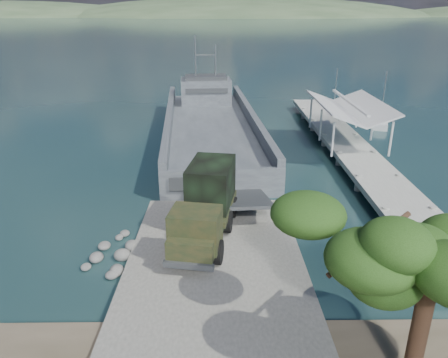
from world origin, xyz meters
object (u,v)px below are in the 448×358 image
at_px(sailboat_near, 380,123).
at_px(military_truck, 206,204).
at_px(landing_craft, 211,132).
at_px(sailboat_far, 334,112).
at_px(soldier, 207,249).
at_px(overhang_tree, 413,251).
at_px(pier, 349,140).

bearing_deg(sailboat_near, military_truck, -108.04).
height_order(landing_craft, sailboat_far, landing_craft).
bearing_deg(soldier, landing_craft, 68.08).
bearing_deg(soldier, military_truck, 69.01).
height_order(sailboat_far, overhang_tree, overhang_tree).
xyz_separation_m(soldier, overhang_tree, (7.45, -7.61, 4.46)).
relative_size(landing_craft, sailboat_far, 6.08).
bearing_deg(military_truck, sailboat_far, 74.00).
relative_size(sailboat_near, sailboat_far, 1.09).
relative_size(pier, overhang_tree, 5.35).
height_order(landing_craft, overhang_tree, landing_craft).
bearing_deg(sailboat_near, pier, -103.88).
relative_size(landing_craft, overhang_tree, 4.64).
xyz_separation_m(landing_craft, sailboat_near, (20.84, 6.04, -0.55)).
bearing_deg(soldier, sailboat_far, 44.21).
relative_size(sailboat_far, overhang_tree, 0.76).
xyz_separation_m(soldier, sailboat_far, (16.51, 37.91, -1.19)).
distance_m(soldier, sailboat_near, 37.85).
bearing_deg(sailboat_near, soldier, -104.70).
distance_m(pier, sailboat_near, 13.54).
distance_m(military_truck, overhang_tree, 13.93).
relative_size(pier, landing_craft, 1.15).
bearing_deg(pier, soldier, -123.61).
xyz_separation_m(military_truck, overhang_tree, (7.53, -11.22, 3.40)).
height_order(soldier, sailboat_far, sailboat_far).
height_order(landing_craft, soldier, landing_craft).
height_order(military_truck, overhang_tree, overhang_tree).
bearing_deg(military_truck, overhang_tree, -46.33).
relative_size(landing_craft, military_truck, 4.08).
bearing_deg(military_truck, landing_craft, 100.00).
bearing_deg(sailboat_near, sailboat_far, 142.32).
bearing_deg(pier, landing_craft, 158.58).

